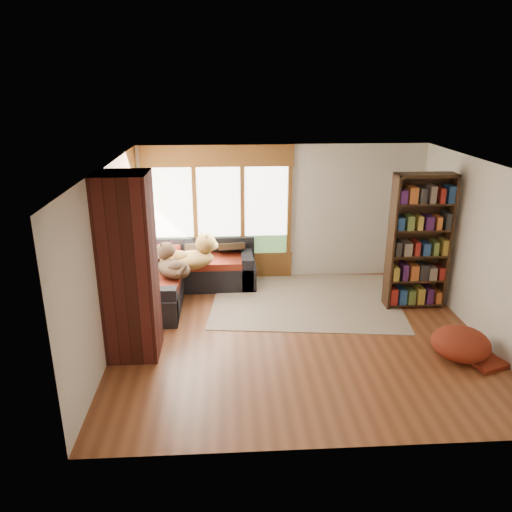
# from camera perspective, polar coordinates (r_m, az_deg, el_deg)

# --- Properties ---
(floor) EXTENTS (5.50, 5.50, 0.00)m
(floor) POSITION_cam_1_polar(r_m,az_deg,el_deg) (7.80, 4.79, -9.03)
(floor) COLOR brown
(floor) RESTS_ON ground
(ceiling) EXTENTS (5.50, 5.50, 0.00)m
(ceiling) POSITION_cam_1_polar(r_m,az_deg,el_deg) (6.95, 5.40, 10.19)
(ceiling) COLOR white
(wall_back) EXTENTS (5.50, 0.04, 2.60)m
(wall_back) POSITION_cam_1_polar(r_m,az_deg,el_deg) (9.64, 2.92, 4.96)
(wall_back) COLOR silver
(wall_back) RESTS_ON ground
(wall_front) EXTENTS (5.50, 0.04, 2.60)m
(wall_front) POSITION_cam_1_polar(r_m,az_deg,el_deg) (5.02, 9.27, -9.50)
(wall_front) COLOR silver
(wall_front) RESTS_ON ground
(wall_left) EXTENTS (0.04, 5.00, 2.60)m
(wall_left) POSITION_cam_1_polar(r_m,az_deg,el_deg) (7.38, -16.53, -0.42)
(wall_left) COLOR silver
(wall_left) RESTS_ON ground
(wall_right) EXTENTS (0.04, 5.00, 2.60)m
(wall_right) POSITION_cam_1_polar(r_m,az_deg,el_deg) (8.14, 24.61, 0.41)
(wall_right) COLOR silver
(wall_right) RESTS_ON ground
(windows_back) EXTENTS (2.82, 0.10, 1.90)m
(windows_back) POSITION_cam_1_polar(r_m,az_deg,el_deg) (9.54, -4.26, 5.09)
(windows_back) COLOR brown
(windows_back) RESTS_ON wall_back
(windows_left) EXTENTS (0.10, 2.62, 1.90)m
(windows_left) POSITION_cam_1_polar(r_m,az_deg,el_deg) (8.48, -14.67, 2.65)
(windows_left) COLOR brown
(windows_left) RESTS_ON wall_left
(roller_blind) EXTENTS (0.03, 0.72, 0.90)m
(roller_blind) POSITION_cam_1_polar(r_m,az_deg,el_deg) (9.16, -13.76, 6.56)
(roller_blind) COLOR #829B5C
(roller_blind) RESTS_ON wall_left
(brick_chimney) EXTENTS (0.70, 0.70, 2.60)m
(brick_chimney) POSITION_cam_1_polar(r_m,az_deg,el_deg) (6.99, -14.34, -1.34)
(brick_chimney) COLOR #471914
(brick_chimney) RESTS_ON ground
(sectional_sofa) EXTENTS (2.20, 2.20, 0.80)m
(sectional_sofa) POSITION_cam_1_polar(r_m,az_deg,el_deg) (9.17, -8.86, -2.58)
(sectional_sofa) COLOR black
(sectional_sofa) RESTS_ON ground
(area_rug) EXTENTS (3.53, 2.85, 0.01)m
(area_rug) POSITION_cam_1_polar(r_m,az_deg,el_deg) (8.99, 5.69, -4.96)
(area_rug) COLOR beige
(area_rug) RESTS_ON ground
(bookshelf) EXTENTS (0.99, 0.33, 2.31)m
(bookshelf) POSITION_cam_1_polar(r_m,az_deg,el_deg) (8.75, 18.13, 1.49)
(bookshelf) COLOR #362012
(bookshelf) RESTS_ON ground
(pouf) EXTENTS (0.88, 0.88, 0.44)m
(pouf) POSITION_cam_1_polar(r_m,az_deg,el_deg) (7.66, 22.36, -9.17)
(pouf) COLOR maroon
(pouf) RESTS_ON area_rug
(dog_tan) EXTENTS (1.07, 0.92, 0.52)m
(dog_tan) POSITION_cam_1_polar(r_m,az_deg,el_deg) (8.84, -7.20, 0.08)
(dog_tan) COLOR olive
(dog_tan) RESTS_ON sectional_sofa
(dog_brindle) EXTENTS (0.82, 0.94, 0.46)m
(dog_brindle) POSITION_cam_1_polar(r_m,az_deg,el_deg) (8.59, -9.61, -0.89)
(dog_brindle) COLOR black
(dog_brindle) RESTS_ON sectional_sofa
(throw_pillows) EXTENTS (1.98, 1.68, 0.45)m
(throw_pillows) POSITION_cam_1_polar(r_m,az_deg,el_deg) (9.14, -8.70, 0.61)
(throw_pillows) COLOR #32271A
(throw_pillows) RESTS_ON sectional_sofa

